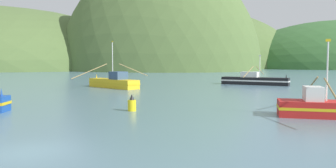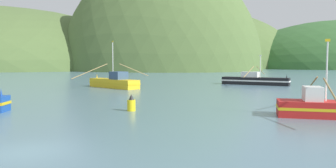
# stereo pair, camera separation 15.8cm
# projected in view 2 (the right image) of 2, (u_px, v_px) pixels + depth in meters

# --- Properties ---
(ground_plane) EXTENTS (600.00, 600.00, 0.00)m
(ground_plane) POSITION_uv_depth(u_px,v_px,m) (28.00, 152.00, 15.38)
(ground_plane) COLOR slate
(hill_mid_right) EXTENTS (121.50, 97.20, 73.63)m
(hill_mid_right) POSITION_uv_depth(u_px,v_px,m) (204.00, 68.00, 219.70)
(hill_mid_right) COLOR #516B38
(hill_mid_right) RESTS_ON ground
(hill_far_right) EXTENTS (95.47, 76.38, 106.39)m
(hill_far_right) POSITION_uv_depth(u_px,v_px,m) (161.00, 70.00, 159.94)
(hill_far_right) COLOR #516B38
(hill_far_right) RESTS_ON ground
(fishing_boat_yellow) EXTENTS (9.64, 11.66, 7.45)m
(fishing_boat_yellow) POSITION_uv_depth(u_px,v_px,m) (114.00, 82.00, 52.56)
(fishing_boat_yellow) COLOR gold
(fishing_boat_yellow) RESTS_ON ground
(fishing_boat_red) EXTENTS (6.41, 12.08, 5.89)m
(fishing_boat_red) POSITION_uv_depth(u_px,v_px,m) (319.00, 107.00, 24.97)
(fishing_boat_red) COLOR red
(fishing_boat_red) RESTS_ON ground
(fishing_boat_black) EXTENTS (11.83, 14.30, 5.35)m
(fishing_boat_black) POSITION_uv_depth(u_px,v_px,m) (254.00, 80.00, 59.25)
(fishing_boat_black) COLOR black
(fishing_boat_black) RESTS_ON ground
(channel_buoy) EXTENTS (0.70, 0.70, 1.45)m
(channel_buoy) POSITION_uv_depth(u_px,v_px,m) (131.00, 104.00, 28.00)
(channel_buoy) COLOR yellow
(channel_buoy) RESTS_ON ground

